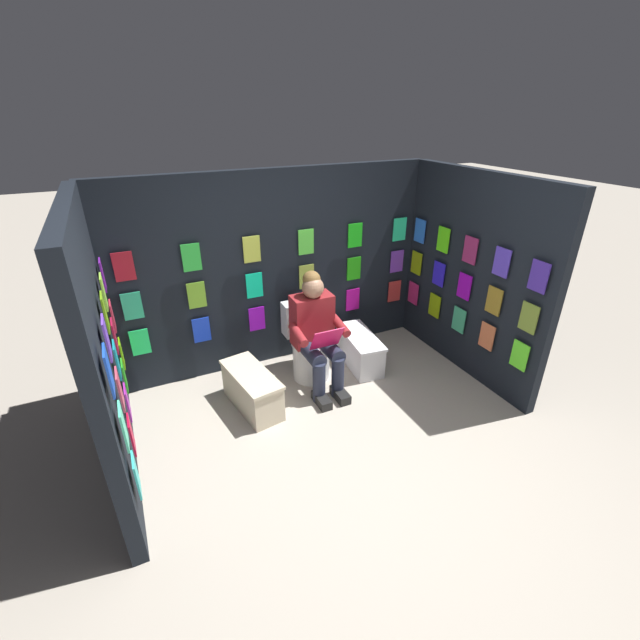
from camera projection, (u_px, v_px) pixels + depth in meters
The scene contains 8 objects.
ground_plane at pixel (374, 474), 3.34m from camera, with size 30.00×30.00×0.00m, color #B2A899.
display_wall_back at pixel (278, 270), 4.48m from camera, with size 3.41×0.14×2.05m.
display_wall_left at pixel (472, 277), 4.32m from camera, with size 0.14×1.95×2.05m.
display_wall_right at pixel (101, 352), 3.01m from camera, with size 0.14×1.95×2.05m.
toilet at pixel (308, 346), 4.45m from camera, with size 0.41×0.55×0.77m.
person_reading at pixel (317, 333), 4.15m from camera, with size 0.53×0.68×1.19m.
comic_longbox_near at pixel (360, 350), 4.67m from camera, with size 0.38×0.76×0.36m.
comic_longbox_far at pixel (252, 390), 4.00m from camera, with size 0.43×0.78×0.38m.
Camera 1 is at (1.43, 2.02, 2.58)m, focal length 24.02 mm.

